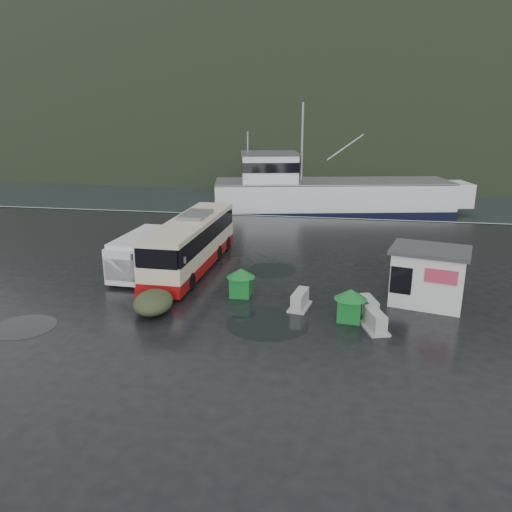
% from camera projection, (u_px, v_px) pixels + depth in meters
% --- Properties ---
extents(ground, '(160.00, 160.00, 0.00)m').
position_uv_depth(ground, '(204.00, 293.00, 26.48)').
color(ground, black).
rests_on(ground, ground).
extents(harbor_water, '(300.00, 180.00, 0.02)m').
position_uv_depth(harbor_water, '(316.00, 146.00, 130.45)').
color(harbor_water, black).
rests_on(harbor_water, ground).
extents(quay_edge, '(160.00, 0.60, 1.50)m').
position_uv_depth(quay_edge, '(263.00, 216.00, 45.39)').
color(quay_edge, '#999993').
rests_on(quay_edge, ground).
extents(headland, '(780.00, 540.00, 570.00)m').
position_uv_depth(headland, '(349.00, 127.00, 261.16)').
color(headland, black).
rests_on(headland, ground).
extents(coach_bus, '(3.16, 11.58, 3.25)m').
position_uv_depth(coach_bus, '(193.00, 268.00, 30.65)').
color(coach_bus, beige).
rests_on(coach_bus, ground).
extents(white_van, '(2.26, 5.85, 2.41)m').
position_uv_depth(white_van, '(143.00, 273.00, 29.58)').
color(white_van, silver).
rests_on(white_van, ground).
extents(waste_bin_left, '(1.08, 1.08, 1.50)m').
position_uv_depth(waste_bin_left, '(241.00, 296.00, 26.04)').
color(waste_bin_left, '#126622').
rests_on(waste_bin_left, ground).
extents(waste_bin_right, '(1.21, 1.21, 1.51)m').
position_uv_depth(waste_bin_right, '(349.00, 320.00, 23.05)').
color(waste_bin_right, '#126622').
rests_on(waste_bin_right, ground).
extents(dome_tent, '(2.19, 2.82, 1.02)m').
position_uv_depth(dome_tent, '(154.00, 312.00, 23.94)').
color(dome_tent, '#333A22').
rests_on(dome_tent, ground).
extents(ticket_kiosk, '(4.26, 3.62, 2.87)m').
position_uv_depth(ticket_kiosk, '(425.00, 303.00, 25.04)').
color(ticket_kiosk, silver).
rests_on(ticket_kiosk, ground).
extents(jersey_barrier_a, '(1.13, 1.83, 0.85)m').
position_uv_depth(jersey_barrier_a, '(300.00, 308.00, 24.47)').
color(jersey_barrier_a, '#999993').
rests_on(jersey_barrier_a, ground).
extents(jersey_barrier_b, '(1.35, 1.92, 0.87)m').
position_uv_depth(jersey_barrier_b, '(374.00, 329.00, 22.09)').
color(jersey_barrier_b, '#999993').
rests_on(jersey_barrier_b, ground).
extents(jersey_barrier_c, '(1.19, 1.73, 0.79)m').
position_uv_depth(jersey_barrier_c, '(368.00, 314.00, 23.76)').
color(jersey_barrier_c, '#999993').
rests_on(jersey_barrier_c, ground).
extents(fishing_trawler, '(29.55, 12.14, 11.55)m').
position_uv_depth(fishing_trawler, '(332.00, 201.00, 52.62)').
color(fishing_trawler, silver).
rests_on(fishing_trawler, ground).
extents(puddles, '(14.03, 12.89, 0.01)m').
position_uv_depth(puddles, '(214.00, 305.00, 24.75)').
color(puddles, black).
rests_on(puddles, ground).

